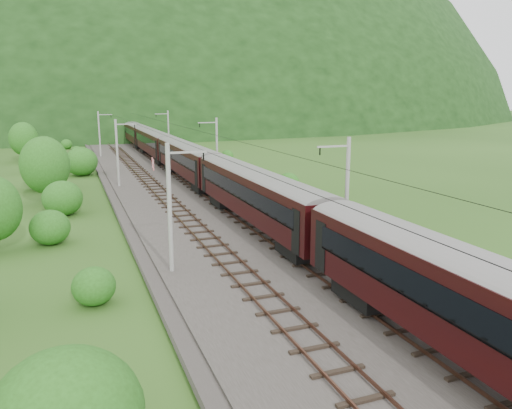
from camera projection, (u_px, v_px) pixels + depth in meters
name	position (u px, v px, depth m)	size (l,w,h in m)	color
ground	(264.00, 264.00, 33.45)	(600.00, 600.00, 0.00)	#274716
railbed	(221.00, 226.00, 42.55)	(14.00, 220.00, 0.30)	#38332D
track_left	(193.00, 226.00, 41.67)	(2.40, 220.00, 0.27)	#563324
track_right	(247.00, 221.00, 43.33)	(2.40, 220.00, 0.27)	#563324
catenary_left	(118.00, 151.00, 59.59)	(2.54, 192.28, 8.00)	gray
catenary_right	(216.00, 148.00, 63.83)	(2.54, 192.28, 8.00)	gray
overhead_wires	(219.00, 144.00, 41.06)	(4.83, 198.00, 0.03)	black
mountain_main	(88.00, 116.00, 270.92)	(504.00, 360.00, 244.00)	black
train	(188.00, 154.00, 62.58)	(3.25, 180.13, 5.67)	black
hazard_post_near	(154.00, 165.00, 72.72)	(0.18, 0.18, 1.70)	red
hazard_post_far	(152.00, 163.00, 75.06)	(0.18, 0.18, 1.67)	red
signal	(117.00, 153.00, 84.78)	(0.21, 0.21, 1.89)	black
vegetation_left	(32.00, 208.00, 37.72)	(13.24, 147.41, 7.02)	#245516
vegetation_right	(340.00, 202.00, 47.71)	(4.66, 90.72, 2.33)	#245516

